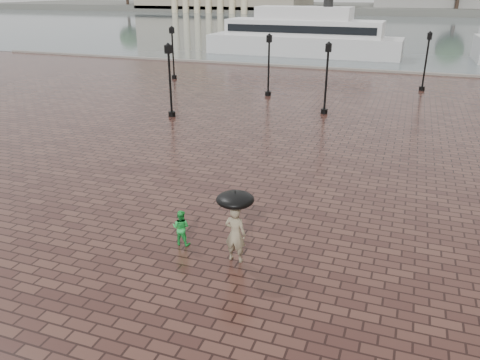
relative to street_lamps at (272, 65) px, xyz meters
The scene contains 9 objects.
ground 17.82m from the street_lamps, 84.81° to the right, with size 300.00×300.00×0.00m, color #331B17.
harbour_water 74.45m from the street_lamps, 88.77° to the left, with size 240.00×240.00×0.00m, color #485458.
quay_edge 14.67m from the street_lamps, 83.66° to the left, with size 80.00×0.60×0.30m, color slate.
far_shore 142.42m from the street_lamps, 89.36° to the left, with size 300.00×60.00×2.00m, color #4C4C47.
street_lamps is the anchor object (origin of this frame).
adult_pedestrian 22.86m from the street_lamps, 76.53° to the right, with size 0.65×0.43×1.78m, color gray.
child_pedestrian 22.18m from the street_lamps, 81.27° to the right, with size 0.57×0.44×1.17m, color green.
ferry_near 24.23m from the street_lamps, 97.32° to the left, with size 23.17×5.96×7.57m.
umbrella 22.82m from the street_lamps, 76.53° to the right, with size 1.10×1.10×1.17m.
Camera 1 is at (7.93, -15.91, 7.60)m, focal length 35.00 mm.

